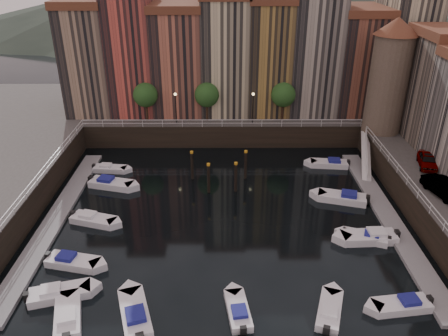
{
  "coord_description": "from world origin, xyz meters",
  "views": [
    {
      "loc": [
        0.0,
        -36.95,
        23.55
      ],
      "look_at": [
        0.19,
        4.0,
        3.03
      ],
      "focal_mm": 35.0,
      "sensor_mm": 36.0,
      "label": 1
    }
  ],
  "objects_px": {
    "gangway": "(366,153)",
    "car_a": "(427,161)",
    "boat_left_1": "(72,262)",
    "mooring_pilings": "(221,172)",
    "corner_tower": "(389,75)",
    "boat_left_2": "(93,219)",
    "car_b": "(443,189)",
    "boat_left_0": "(58,293)"
  },
  "relations": [
    {
      "from": "mooring_pilings",
      "to": "boat_left_2",
      "type": "relative_size",
      "value": 1.35
    },
    {
      "from": "boat_left_0",
      "to": "boat_left_1",
      "type": "relative_size",
      "value": 1.01
    },
    {
      "from": "mooring_pilings",
      "to": "gangway",
      "type": "bearing_deg",
      "value": 13.55
    },
    {
      "from": "gangway",
      "to": "boat_left_1",
      "type": "relative_size",
      "value": 1.72
    },
    {
      "from": "boat_left_1",
      "to": "car_b",
      "type": "height_order",
      "value": "car_b"
    },
    {
      "from": "corner_tower",
      "to": "mooring_pilings",
      "type": "relative_size",
      "value": 2.15
    },
    {
      "from": "corner_tower",
      "to": "gangway",
      "type": "distance_m",
      "value": 9.86
    },
    {
      "from": "boat_left_1",
      "to": "boat_left_2",
      "type": "bearing_deg",
      "value": 102.28
    },
    {
      "from": "gangway",
      "to": "boat_left_1",
      "type": "distance_m",
      "value": 34.67
    },
    {
      "from": "car_a",
      "to": "corner_tower",
      "type": "bearing_deg",
      "value": 113.01
    },
    {
      "from": "mooring_pilings",
      "to": "boat_left_0",
      "type": "distance_m",
      "value": 21.43
    },
    {
      "from": "car_a",
      "to": "car_b",
      "type": "relative_size",
      "value": 0.9
    },
    {
      "from": "gangway",
      "to": "car_b",
      "type": "distance_m",
      "value": 12.49
    },
    {
      "from": "gangway",
      "to": "boat_left_0",
      "type": "distance_m",
      "value": 36.67
    },
    {
      "from": "gangway",
      "to": "car_b",
      "type": "xyz_separation_m",
      "value": [
        3.34,
        -11.89,
        1.85
      ]
    },
    {
      "from": "mooring_pilings",
      "to": "boat_left_2",
      "type": "xyz_separation_m",
      "value": [
        -12.27,
        -7.49,
        -1.29
      ]
    },
    {
      "from": "gangway",
      "to": "car_a",
      "type": "bearing_deg",
      "value": -52.8
    },
    {
      "from": "mooring_pilings",
      "to": "car_b",
      "type": "height_order",
      "value": "car_b"
    },
    {
      "from": "gangway",
      "to": "boat_left_1",
      "type": "xyz_separation_m",
      "value": [
        -29.59,
        -17.99,
        -1.55
      ]
    },
    {
      "from": "boat_left_0",
      "to": "boat_left_2",
      "type": "distance_m",
      "value": 10.08
    },
    {
      "from": "boat_left_0",
      "to": "car_a",
      "type": "bearing_deg",
      "value": 9.83
    },
    {
      "from": "corner_tower",
      "to": "boat_left_2",
      "type": "xyz_separation_m",
      "value": [
        -32.45,
        -16.16,
        -9.83
      ]
    },
    {
      "from": "corner_tower",
      "to": "boat_left_2",
      "type": "relative_size",
      "value": 2.89
    },
    {
      "from": "mooring_pilings",
      "to": "boat_left_1",
      "type": "height_order",
      "value": "mooring_pilings"
    },
    {
      "from": "boat_left_0",
      "to": "car_a",
      "type": "height_order",
      "value": "car_a"
    },
    {
      "from": "gangway",
      "to": "mooring_pilings",
      "type": "distance_m",
      "value": 17.78
    },
    {
      "from": "mooring_pilings",
      "to": "corner_tower",
      "type": "bearing_deg",
      "value": 23.23
    },
    {
      "from": "boat_left_2",
      "to": "car_b",
      "type": "distance_m",
      "value": 33.07
    },
    {
      "from": "boat_left_2",
      "to": "mooring_pilings",
      "type": "bearing_deg",
      "value": 48.37
    },
    {
      "from": "car_a",
      "to": "mooring_pilings",
      "type": "bearing_deg",
      "value": -169.77
    },
    {
      "from": "boat_left_0",
      "to": "boat_left_1",
      "type": "bearing_deg",
      "value": 76.27
    },
    {
      "from": "gangway",
      "to": "car_a",
      "type": "distance_m",
      "value": 7.54
    },
    {
      "from": "boat_left_1",
      "to": "car_a",
      "type": "relative_size",
      "value": 1.15
    },
    {
      "from": "boat_left_2",
      "to": "corner_tower",
      "type": "bearing_deg",
      "value": 43.41
    },
    {
      "from": "boat_left_0",
      "to": "boat_left_1",
      "type": "xyz_separation_m",
      "value": [
        -0.1,
        3.75,
        -0.01
      ]
    },
    {
      "from": "corner_tower",
      "to": "mooring_pilings",
      "type": "height_order",
      "value": "corner_tower"
    },
    {
      "from": "boat_left_1",
      "to": "boat_left_2",
      "type": "height_order",
      "value": "boat_left_1"
    },
    {
      "from": "boat_left_2",
      "to": "gangway",
      "type": "bearing_deg",
      "value": 38.47
    },
    {
      "from": "mooring_pilings",
      "to": "boat_left_0",
      "type": "bearing_deg",
      "value": -124.78
    },
    {
      "from": "boat_left_2",
      "to": "car_a",
      "type": "height_order",
      "value": "car_a"
    },
    {
      "from": "mooring_pilings",
      "to": "boat_left_1",
      "type": "bearing_deg",
      "value": -131.67
    },
    {
      "from": "boat_left_1",
      "to": "car_a",
      "type": "bearing_deg",
      "value": 32.31
    }
  ]
}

